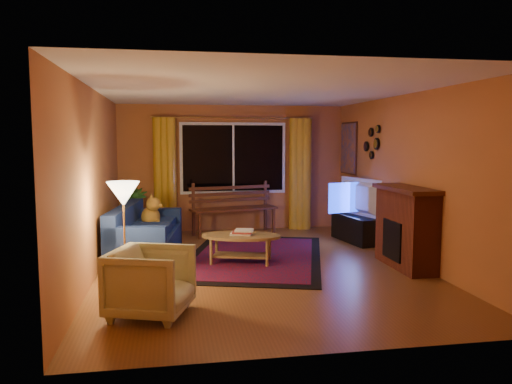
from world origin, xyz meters
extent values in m
cube|color=brown|center=(0.00, 0.00, -0.01)|extent=(4.50, 6.00, 0.02)
cube|color=white|center=(0.00, 0.00, 2.51)|extent=(4.50, 6.00, 0.02)
cube|color=#C2703C|center=(0.00, 3.01, 1.25)|extent=(4.50, 0.02, 2.50)
cube|color=#C2703C|center=(-2.26, 0.00, 1.25)|extent=(0.02, 6.00, 2.50)
cube|color=#C2703C|center=(2.26, 0.00, 1.25)|extent=(0.02, 6.00, 2.50)
cube|color=black|center=(0.00, 2.94, 1.45)|extent=(2.00, 0.02, 1.30)
cylinder|color=#BF8C3F|center=(0.00, 2.90, 2.25)|extent=(3.20, 0.03, 0.03)
cylinder|color=gold|center=(-1.35, 2.88, 1.12)|extent=(0.36, 0.36, 2.24)
cylinder|color=gold|center=(1.35, 2.88, 1.12)|extent=(0.36, 0.36, 2.24)
cube|color=#462010|center=(-0.05, 2.47, 0.25)|extent=(1.73, 0.87, 0.50)
imported|color=#235B1E|center=(-1.94, 2.67, 0.45)|extent=(0.63, 0.63, 0.90)
cube|color=#111F49|center=(-1.62, 0.81, 0.40)|extent=(1.11, 2.09, 0.81)
imported|color=beige|center=(-1.47, -1.79, 0.39)|extent=(0.93, 0.96, 0.79)
cylinder|color=#BF8C3F|center=(-1.82, -0.68, 0.65)|extent=(0.25, 0.25, 1.29)
cube|color=maroon|center=(0.02, 0.57, 0.01)|extent=(2.85, 3.65, 0.02)
cylinder|color=olive|center=(-0.24, 0.23, 0.21)|extent=(1.46, 1.46, 0.43)
cube|color=black|center=(2.00, 1.43, 0.23)|extent=(0.55, 1.17, 0.47)
imported|color=black|center=(2.00, 1.43, 0.80)|extent=(0.46, 1.16, 0.67)
cube|color=maroon|center=(2.05, -0.40, 0.55)|extent=(0.40, 1.20, 1.10)
cube|color=#CC5F0A|center=(2.22, 2.45, 1.65)|extent=(0.04, 0.76, 0.96)
camera|label=1|loc=(-1.25, -6.93, 1.83)|focal=35.00mm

